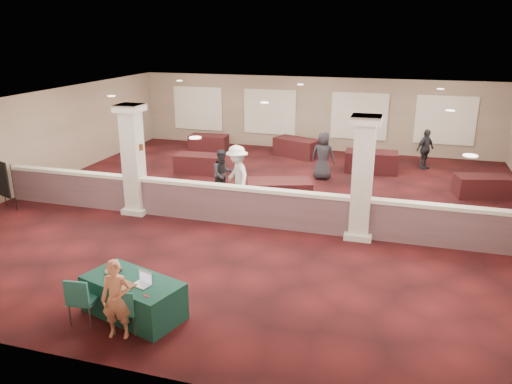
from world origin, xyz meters
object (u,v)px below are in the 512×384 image
(far_table_back_left, at_px, (209,143))
(attendee_a, at_px, (223,174))
(woman, at_px, (116,300))
(easel_board, at_px, (0,179))
(far_table_front_right, at_px, (482,186))
(near_table, at_px, (134,297))
(far_table_front_center, at_px, (279,193))
(far_table_front_left, at_px, (199,163))
(attendee_d, at_px, (323,156))
(conf_chair_side, at_px, (81,297))
(far_table_back_center, at_px, (297,148))
(far_table_back_right, at_px, (371,162))
(attendee_c, at_px, (425,149))
(attendee_b, at_px, (237,176))
(conf_chair_main, at_px, (124,308))

(far_table_back_left, distance_m, attendee_a, 6.71)
(woman, bearing_deg, easel_board, 132.70)
(easel_board, distance_m, attendee_a, 6.60)
(far_table_front_right, distance_m, far_table_back_left, 11.46)
(near_table, xyz_separation_m, far_table_back_left, (-3.68, 13.00, -0.03))
(far_table_front_center, height_order, far_table_front_right, far_table_front_center)
(far_table_front_left, relative_size, attendee_d, 0.99)
(near_table, relative_size, conf_chair_side, 2.03)
(near_table, distance_m, far_table_front_center, 6.89)
(conf_chair_side, xyz_separation_m, far_table_front_left, (-1.95, 10.06, -0.21))
(far_table_back_center, bearing_deg, conf_chair_side, -94.59)
(near_table, relative_size, attendee_d, 1.12)
(far_table_back_center, relative_size, far_table_back_right, 0.98)
(far_table_back_right, xyz_separation_m, attendee_c, (1.93, 1.04, 0.38))
(far_table_front_center, distance_m, far_table_back_left, 7.85)
(attendee_a, bearing_deg, conf_chair_side, -129.34)
(conf_chair_side, height_order, far_table_back_left, conf_chair_side)
(attendee_c, height_order, attendee_d, attendee_d)
(far_table_back_right, height_order, attendee_c, attendee_c)
(far_table_back_left, relative_size, far_table_back_center, 0.89)
(attendee_b, bearing_deg, far_table_front_right, 72.58)
(far_table_front_center, xyz_separation_m, attendee_b, (-1.26, -0.30, 0.54))
(far_table_front_center, xyz_separation_m, far_table_back_right, (2.42, 4.66, -0.00))
(far_table_front_center, relative_size, attendee_b, 1.05)
(easel_board, relative_size, far_table_back_left, 0.92)
(woman, xyz_separation_m, attendee_b, (-0.22, 7.20, 0.20))
(attendee_a, xyz_separation_m, attendee_d, (2.70, 3.03, 0.07))
(attendee_b, bearing_deg, conf_chair_side, -44.54)
(near_table, bearing_deg, attendee_a, 113.07)
(far_table_front_center, relative_size, far_table_front_right, 1.15)
(far_table_back_right, bearing_deg, conf_chair_main, -105.79)
(woman, distance_m, attendee_a, 7.72)
(attendee_a, xyz_separation_m, attendee_c, (6.25, 5.53, -0.02))
(attendee_b, bearing_deg, woman, -37.80)
(far_table_front_left, bearing_deg, far_table_back_left, 105.80)
(far_table_front_left, bearing_deg, far_table_front_right, 0.00)
(far_table_back_right, xyz_separation_m, attendee_a, (-4.32, -4.49, 0.40))
(easel_board, height_order, far_table_front_left, easel_board)
(far_table_front_left, height_order, far_table_back_right, far_table_back_right)
(far_table_front_right, bearing_deg, attendee_d, 174.61)
(far_table_back_right, bearing_deg, far_table_front_right, -28.09)
(far_table_back_center, height_order, far_table_back_right, far_table_back_right)
(conf_chair_side, bearing_deg, woman, -15.92)
(far_table_back_right, bearing_deg, attendee_c, 28.31)
(attendee_c, bearing_deg, attendee_d, 165.54)
(far_table_front_center, xyz_separation_m, far_table_back_center, (-0.79, 6.20, -0.01))
(far_table_back_left, xyz_separation_m, far_table_back_right, (7.24, -1.54, 0.05))
(far_table_back_center, relative_size, attendee_b, 1.01)
(far_table_back_right, bearing_deg, attendee_b, -126.60)
(conf_chair_main, xyz_separation_m, conf_chair_side, (-0.89, 0.01, 0.05))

